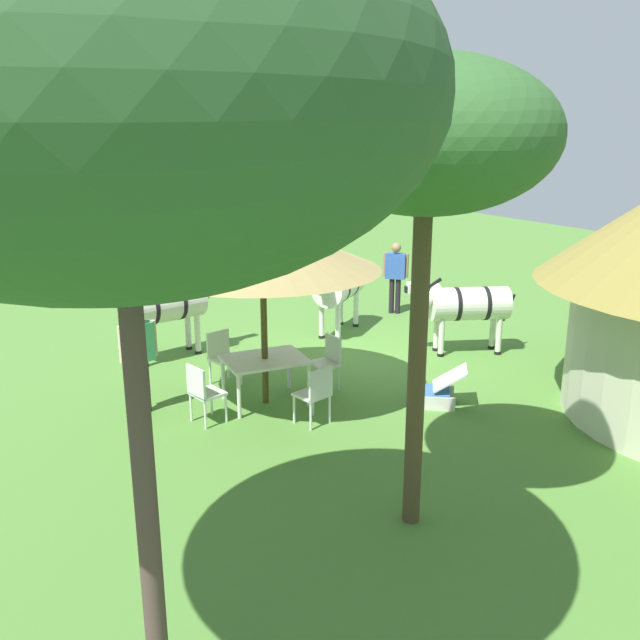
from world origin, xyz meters
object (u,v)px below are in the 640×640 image
(acacia_tree_far_lawn, at_px, (426,139))
(acacia_tree_right_background, at_px, (114,97))
(guest_beside_umbrella, at_px, (139,350))
(zebra_nearest_camera, at_px, (339,287))
(striped_lounge_chair, at_px, (439,389))
(patio_chair_east_end, at_px, (328,359))
(patio_chair_near_lawn, at_px, (222,354))
(patio_chair_west_end, at_px, (203,390))
(zebra_toward_hut, at_px, (167,305))
(shade_umbrella, at_px, (262,245))
(zebra_by_umbrella, at_px, (466,305))
(patio_chair_near_hut, at_px, (316,391))
(patio_dining_table, at_px, (265,363))
(standing_watcher, at_px, (396,271))

(acacia_tree_far_lawn, bearing_deg, acacia_tree_right_background, 17.55)
(guest_beside_umbrella, bearing_deg, zebra_nearest_camera, -164.08)
(striped_lounge_chair, relative_size, zebra_nearest_camera, 0.54)
(patio_chair_east_end, bearing_deg, patio_chair_near_lawn, 50.99)
(patio_chair_west_end, relative_size, guest_beside_umbrella, 0.54)
(zebra_nearest_camera, bearing_deg, zebra_toward_hut, 48.57)
(guest_beside_umbrella, relative_size, acacia_tree_far_lawn, 0.34)
(patio_chair_near_lawn, relative_size, acacia_tree_far_lawn, 0.18)
(shade_umbrella, bearing_deg, zebra_toward_hut, -78.01)
(striped_lounge_chair, bearing_deg, guest_beside_umbrella, 102.54)
(zebra_by_umbrella, bearing_deg, patio_chair_east_end, 119.16)
(shade_umbrella, xyz_separation_m, patio_chair_west_end, (1.13, 0.26, -2.00))
(patio_chair_near_hut, bearing_deg, acacia_tree_right_background, -146.81)
(patio_chair_east_end, relative_size, striped_lounge_chair, 0.94)
(patio_chair_east_end, relative_size, acacia_tree_right_background, 0.16)
(patio_chair_west_end, distance_m, zebra_toward_hut, 3.25)
(striped_lounge_chair, relative_size, acacia_tree_far_lawn, 0.20)
(zebra_nearest_camera, height_order, zebra_toward_hut, zebra_toward_hut)
(patio_dining_table, relative_size, guest_beside_umbrella, 0.81)
(zebra_toward_hut, height_order, acacia_tree_far_lawn, acacia_tree_far_lawn)
(patio_chair_east_end, bearing_deg, standing_watcher, -50.14)
(standing_watcher, distance_m, zebra_nearest_camera, 2.09)
(patio_dining_table, xyz_separation_m, zebra_nearest_camera, (-2.97, -2.66, 0.34))
(patio_chair_near_lawn, bearing_deg, patio_dining_table, 90.00)
(acacia_tree_right_background, bearing_deg, patio_dining_table, -123.49)
(patio_chair_near_hut, xyz_separation_m, zebra_by_umbrella, (-4.12, -1.45, 0.44))
(striped_lounge_chair, xyz_separation_m, zebra_toward_hut, (2.95, -4.33, 0.77))
(zebra_by_umbrella, bearing_deg, shade_umbrella, 118.18)
(striped_lounge_chair, height_order, acacia_tree_right_background, acacia_tree_right_background)
(patio_chair_east_end, bearing_deg, shade_umbrella, 90.00)
(patio_chair_near_hut, xyz_separation_m, striped_lounge_chair, (-2.06, 0.30, -0.27))
(patio_chair_near_hut, distance_m, acacia_tree_right_background, 6.37)
(zebra_nearest_camera, xyz_separation_m, zebra_by_umbrella, (-1.42, 2.34, -0.04))
(shade_umbrella, relative_size, acacia_tree_right_background, 0.64)
(shade_umbrella, bearing_deg, patio_chair_east_end, -178.58)
(striped_lounge_chair, distance_m, zebra_nearest_camera, 4.20)
(patio_dining_table, height_order, patio_chair_near_hut, patio_chair_near_hut)
(patio_chair_west_end, bearing_deg, patio_chair_east_end, 84.25)
(standing_watcher, relative_size, acacia_tree_right_background, 0.30)
(zebra_by_umbrella, distance_m, zebra_toward_hut, 5.64)
(patio_chair_east_end, xyz_separation_m, acacia_tree_far_lawn, (1.21, 3.86, 3.58))
(patio_chair_west_end, relative_size, zebra_by_umbrella, 0.45)
(shade_umbrella, distance_m, standing_watcher, 6.17)
(patio_chair_east_end, relative_size, patio_chair_west_end, 1.00)
(patio_chair_east_end, bearing_deg, zebra_nearest_camera, -36.03)
(zebra_toward_hut, bearing_deg, guest_beside_umbrella, -37.61)
(acacia_tree_right_background, bearing_deg, acacia_tree_far_lawn, -162.45)
(shade_umbrella, relative_size, zebra_nearest_camera, 2.01)
(striped_lounge_chair, height_order, zebra_toward_hut, zebra_toward_hut)
(zebra_toward_hut, relative_size, acacia_tree_right_background, 0.38)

